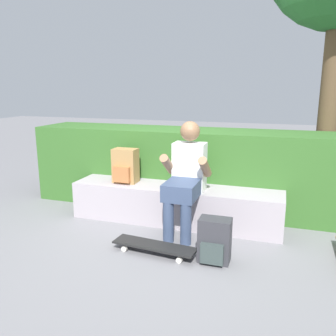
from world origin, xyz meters
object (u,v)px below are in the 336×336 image
(person_skater, at_px, (186,175))
(backpack_on_bench, at_px, (125,166))
(skateboard_near_person, at_px, (154,246))
(backpack_on_ground, at_px, (214,241))
(bench_main, at_px, (175,204))

(person_skater, relative_size, backpack_on_bench, 2.93)
(person_skater, relative_size, skateboard_near_person, 1.44)
(backpack_on_ground, bearing_deg, bench_main, 127.46)
(person_skater, height_order, backpack_on_ground, person_skater)
(backpack_on_bench, height_order, backpack_on_ground, backpack_on_bench)
(person_skater, distance_m, backpack_on_bench, 0.82)
(bench_main, bearing_deg, skateboard_near_person, -86.66)
(backpack_on_bench, relative_size, backpack_on_ground, 1.00)
(backpack_on_ground, bearing_deg, person_skater, 126.38)
(bench_main, distance_m, person_skater, 0.50)
(backpack_on_bench, distance_m, backpack_on_ground, 1.51)
(bench_main, bearing_deg, backpack_on_ground, -52.54)
(bench_main, bearing_deg, backpack_on_bench, -179.12)
(person_skater, height_order, skateboard_near_person, person_skater)
(bench_main, height_order, skateboard_near_person, bench_main)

